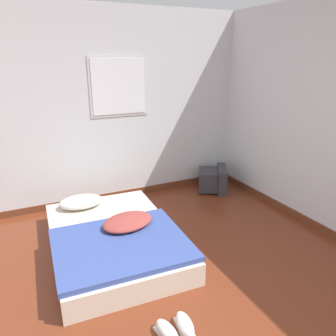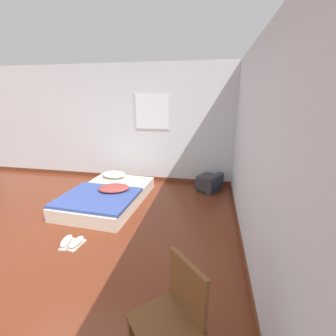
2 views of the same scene
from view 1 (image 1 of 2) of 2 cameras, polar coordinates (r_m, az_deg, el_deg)
The scene contains 4 objects.
wall_back at distance 4.45m, azimuth -17.03°, elevation 9.26°, with size 7.36×0.08×2.60m.
mattress_bed at distance 3.61m, azimuth -9.54°, elevation -11.84°, with size 1.34×1.89×0.37m.
crt_tv at distance 5.09m, azimuth 7.96°, elevation -1.96°, with size 0.58×0.61×0.37m.
sneaker_pair at distance 2.72m, azimuth 1.45°, elevation -26.17°, with size 0.29×0.28×0.10m.
Camera 1 is at (-0.65, -1.44, 1.97)m, focal length 35.00 mm.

